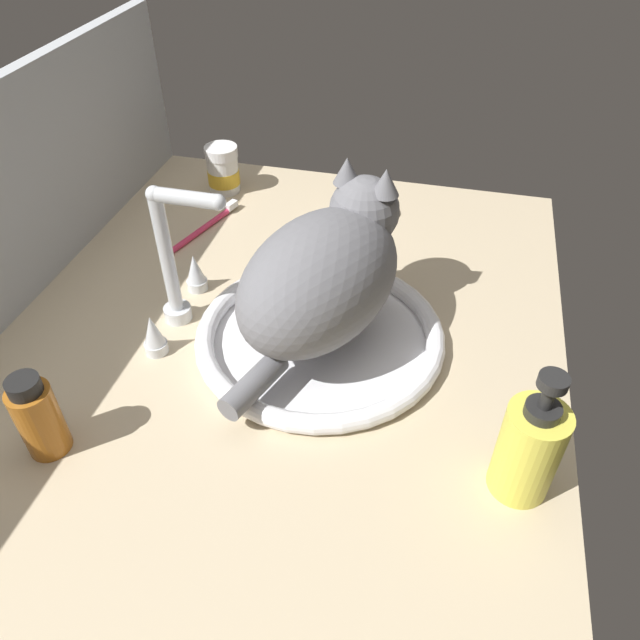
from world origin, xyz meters
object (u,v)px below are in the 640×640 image
object	(u,v)px
faucet	(175,272)
amber_bottle	(38,417)
sink_basin	(320,335)
soap_pump_bottle	(529,449)
pill_bottle	(223,171)
metal_jar	(357,204)
cat	(327,271)
toothbrush	(207,225)

from	to	relation	value
faucet	amber_bottle	bearing A→B (deg)	166.81
sink_basin	soap_pump_bottle	distance (cm)	32.57
pill_bottle	metal_jar	bearing A→B (deg)	-100.31
faucet	amber_bottle	xyz separation A→B (cm)	(-25.28, 5.92, -3.24)
faucet	pill_bottle	world-z (taller)	faucet
cat	toothbrush	xyz separation A→B (cm)	(22.43, 27.27, -10.68)
toothbrush	amber_bottle	bearing A→B (deg)	-179.87
sink_basin	metal_jar	xyz separation A→B (cm)	(33.00, 1.17, 2.30)
amber_bottle	toothbrush	bearing A→B (deg)	0.13
metal_jar	soap_pump_bottle	bearing A→B (deg)	-150.98
faucet	metal_jar	distance (cm)	38.66
cat	metal_jar	distance (cm)	32.39
sink_basin	toothbrush	distance (cm)	35.94
faucet	soap_pump_bottle	size ratio (longest dim) A/B	1.26
sink_basin	faucet	distance (cm)	21.93
faucet	metal_jar	world-z (taller)	faucet
sink_basin	soap_pump_bottle	xyz separation A→B (cm)	(-17.60, -26.89, 5.25)
sink_basin	toothbrush	xyz separation A→B (cm)	(24.05, 26.70, -0.56)
cat	metal_jar	bearing A→B (deg)	3.18
sink_basin	pill_bottle	distance (cm)	47.51
sink_basin	faucet	size ratio (longest dim) A/B	1.61
soap_pump_bottle	metal_jar	world-z (taller)	soap_pump_bottle
sink_basin	pill_bottle	size ratio (longest dim) A/B	3.85
pill_bottle	sink_basin	bearing A→B (deg)	-143.18
cat	soap_pump_bottle	bearing A→B (deg)	-126.14
metal_jar	toothbrush	bearing A→B (deg)	109.33
sink_basin	metal_jar	size ratio (longest dim) A/B	5.03
soap_pump_bottle	cat	bearing A→B (deg)	53.86
amber_bottle	pill_bottle	xyz separation A→B (cm)	(63.24, 1.83, -1.08)
soap_pump_bottle	toothbrush	xyz separation A→B (cm)	(41.65, 53.59, -5.81)
sink_basin	toothbrush	size ratio (longest dim) A/B	1.99
faucet	soap_pump_bottle	distance (cm)	50.75
cat	soap_pump_bottle	world-z (taller)	cat
cat	pill_bottle	size ratio (longest dim) A/B	3.86
amber_bottle	metal_jar	distance (cm)	63.61
amber_bottle	metal_jar	xyz separation A→B (cm)	(58.29, -25.41, -1.81)
amber_bottle	metal_jar	size ratio (longest dim) A/B	1.63
amber_bottle	toothbrush	size ratio (longest dim) A/B	0.65
sink_basin	soap_pump_bottle	bearing A→B (deg)	-123.20
amber_bottle	faucet	bearing A→B (deg)	-13.19
metal_jar	toothbrush	size ratio (longest dim) A/B	0.40
pill_bottle	faucet	bearing A→B (deg)	-168.45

